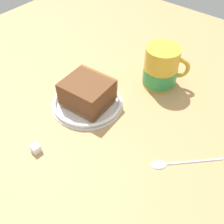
% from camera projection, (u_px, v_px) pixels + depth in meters
% --- Properties ---
extents(ground_plane, '(1.10, 1.10, 0.04)m').
position_uv_depth(ground_plane, '(104.00, 110.00, 0.63)').
color(ground_plane, tan).
extents(small_plate, '(0.16, 0.16, 0.01)m').
position_uv_depth(small_plate, '(87.00, 102.00, 0.61)').
color(small_plate, white).
rests_on(small_plate, ground_plane).
extents(cake_slice, '(0.10, 0.10, 0.06)m').
position_uv_depth(cake_slice, '(87.00, 92.00, 0.59)').
color(cake_slice, brown).
rests_on(cake_slice, small_plate).
extents(tea_mug, '(0.10, 0.08, 0.10)m').
position_uv_depth(tea_mug, '(161.00, 69.00, 0.64)').
color(tea_mug, gold).
rests_on(tea_mug, ground_plane).
extents(teaspoon, '(0.10, 0.11, 0.01)m').
position_uv_depth(teaspoon, '(172.00, 163.00, 0.50)').
color(teaspoon, silver).
rests_on(teaspoon, ground_plane).
extents(sugar_cube, '(0.02, 0.02, 0.02)m').
position_uv_depth(sugar_cube, '(36.00, 149.00, 0.52)').
color(sugar_cube, white).
rests_on(sugar_cube, ground_plane).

